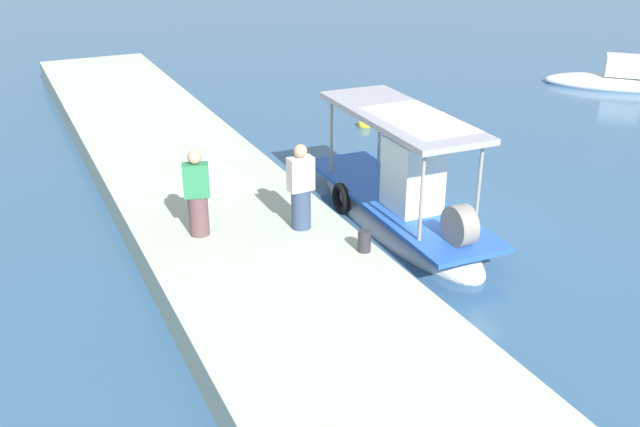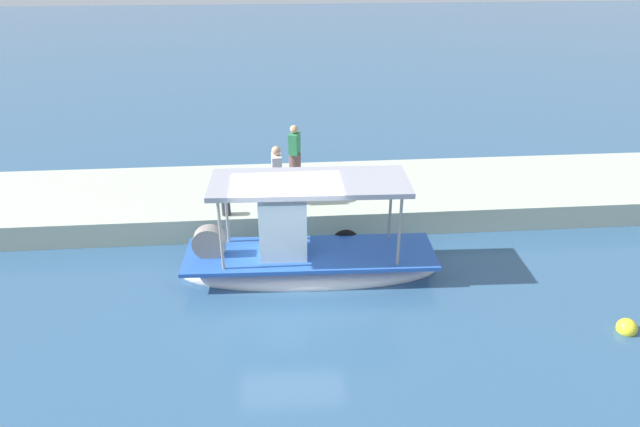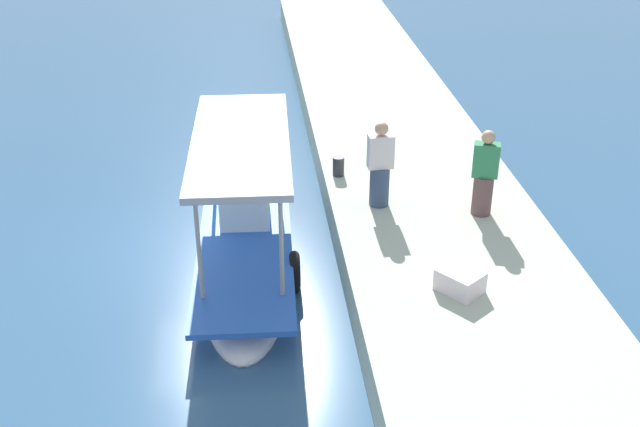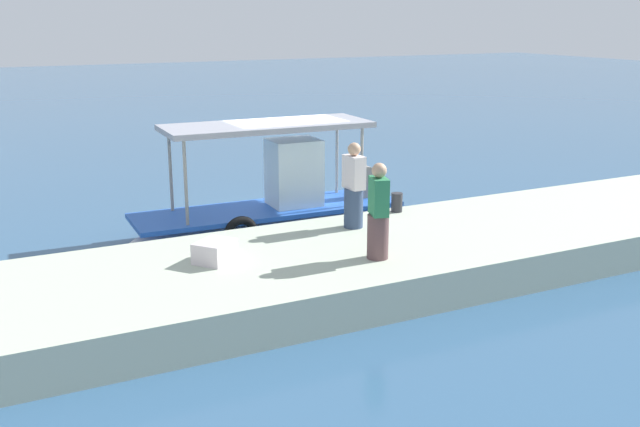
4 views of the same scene
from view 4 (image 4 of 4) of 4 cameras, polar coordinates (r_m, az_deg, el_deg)
The scene contains 7 objects.
ground_plane at distance 17.51m, azimuth -3.28°, elevation -0.63°, with size 120.00×120.00×0.00m, color #335A7E.
dock_quay at distance 13.70m, azimuth 4.00°, elevation -3.66°, with size 36.00×3.93×0.70m, color #B5BFA8.
main_fishing_boat at distance 16.60m, azimuth -3.64°, elevation 0.08°, with size 6.36×1.88×2.83m.
fisherman_near_bollard at distance 12.54m, azimuth 4.55°, elevation -0.17°, with size 0.46×0.53×1.67m.
fisherman_by_crate at distance 14.36m, azimuth 2.63°, elevation 1.88°, with size 0.39×0.49×1.69m.
mooring_bollard at distance 15.71m, azimuth 5.98°, elevation 0.86°, with size 0.24×0.24×0.41m, color #2D2D33.
cargo_crate at distance 12.61m, azimuth -8.17°, elevation -2.93°, with size 0.66×0.53×0.36m, color silver.
Camera 4 is at (-6.66, -15.48, 4.77)m, focal length 41.23 mm.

